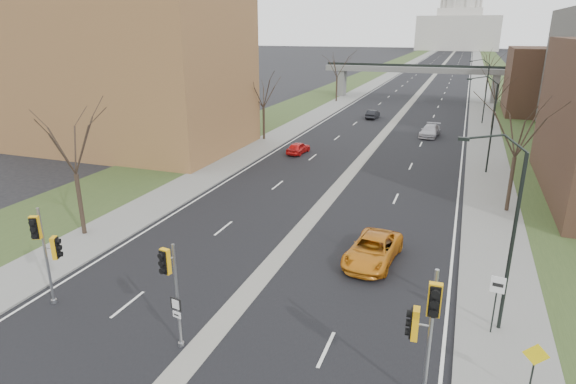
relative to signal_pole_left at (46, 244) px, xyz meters
The scene contains 29 objects.
ground 8.90m from the signal_pole_left, ahead, with size 700.00×700.00×0.00m, color black.
road_surface 149.45m from the signal_pole_left, 86.84° to the left, with size 20.00×600.00×0.01m, color black.
median_strip 149.45m from the signal_pole_left, 86.84° to the left, with size 1.20×600.00×0.02m, color gray.
sidewalk_right 150.59m from the signal_pole_left, 82.27° to the left, with size 4.00×600.00×0.12m, color gray.
sidewalk_left 149.27m from the signal_pole_left, 91.44° to the left, with size 4.00×600.00×0.12m, color gray.
grass_verge_right 151.51m from the signal_pole_left, 80.02° to the left, with size 8.00×600.00×0.10m, color #2A3A1B.
grass_verge_left 149.54m from the signal_pole_left, 93.74° to the left, with size 8.00×600.00×0.10m, color #2A3A1B.
apartment_building 35.03m from the signal_pole_left, 121.31° to the left, with size 25.00×16.00×22.00m, color #9C6E3E.
commercial_block_far 75.53m from the signal_pole_left, 66.39° to the left, with size 14.00×14.00×10.00m, color #483221.
pedestrian_bridge 79.63m from the signal_pole_left, 84.06° to the left, with size 34.00×3.00×6.45m.
capitol 319.67m from the signal_pole_left, 88.52° to the left, with size 48.00×42.00×55.75m.
streetlight_near 20.26m from the signal_pole_left, 15.10° to the left, with size 2.61×0.20×8.70m.
streetlight_mid 36.83m from the signal_pole_left, 58.34° to the left, with size 2.61×0.20×8.70m.
streetlight_far 60.45m from the signal_pole_left, 71.41° to the left, with size 2.61×0.20×8.70m.
tree_left_a 9.26m from the signal_pole_left, 123.49° to the left, with size 7.20×7.20×9.40m.
tree_left_b 37.61m from the signal_pole_left, 97.29° to the left, with size 6.75×6.75×8.81m.
tree_left_c 71.45m from the signal_pole_left, 93.82° to the left, with size 7.65×7.65×9.99m.
tree_right_a 30.20m from the signal_pole_left, 44.93° to the left, with size 7.20×7.20×9.40m.
tree_right_b 58.26m from the signal_pole_left, 68.59° to the left, with size 6.30×6.30×8.22m.
tree_right_c 96.63m from the signal_pole_left, 77.29° to the left, with size 7.65×7.65×9.99m.
signal_pole_left is the anchor object (origin of this frame).
signal_pole_median 7.44m from the signal_pole_left, ahead, with size 0.58×0.79×4.72m.
signal_pole_right 17.13m from the signal_pole_left, ahead, with size 0.98×0.92×5.32m.
speed_limit_sign 20.29m from the signal_pole_left, 13.42° to the left, with size 0.59×0.10×2.73m.
warning_sign 20.93m from the signal_pole_left, ahead, with size 0.89×0.07×2.28m.
car_left_near 32.40m from the signal_pole_left, 87.68° to the left, with size 1.49×3.70×1.26m, color red.
car_left_far 56.45m from the signal_pole_left, 85.13° to the left, with size 1.35×3.87×1.27m, color black.
car_right_near 16.90m from the signal_pole_left, 35.99° to the left, with size 2.48×5.38×1.50m, color orange.
car_right_mid 48.10m from the signal_pole_left, 73.28° to the left, with size 2.01×4.95×1.44m, color #B3B1BA.
Camera 1 is at (9.32, -14.39, 12.71)m, focal length 30.00 mm.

